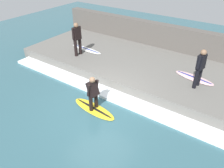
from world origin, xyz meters
The scene contains 10 objects.
ground_plane centered at (0.00, 0.00, 0.00)m, with size 28.00×28.00×0.00m, color #335B66.
concrete_ledge centered at (3.46, 0.00, 0.26)m, with size 4.40×12.67×0.53m, color #66635E.
back_wall centered at (5.91, 0.00, 0.91)m, with size 0.50×13.30×1.81m, color #544F49.
wave_foam_crest centered at (0.90, 0.00, 0.06)m, with size 0.71×12.03×0.12m, color silver.
surfboard_riding centered at (-0.20, 0.15, 0.03)m, with size 0.77×2.04×0.07m.
surfer_riding centered at (-0.20, 0.15, 0.83)m, with size 0.52×0.41×1.38m.
surfer_waiting_near centered at (2.40, 3.24, 1.48)m, with size 0.57×0.29×1.69m.
surfboard_waiting_near centered at (3.14, 3.34, 0.56)m, with size 0.59×2.10×0.07m.
surfer_waiting_far centered at (2.83, -2.74, 1.43)m, with size 0.54×0.30×1.61m.
surfboard_waiting_far centered at (3.41, -2.50, 0.56)m, with size 0.83×1.80×0.07m.
Camera 1 is at (-5.24, -4.19, 5.35)m, focal length 35.00 mm.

